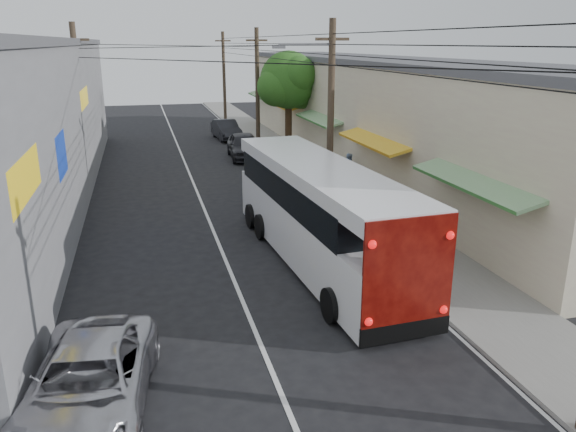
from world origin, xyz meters
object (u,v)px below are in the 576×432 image
Objects in this scene: parked_car_mid at (244,146)px; parked_car_far at (226,130)px; parked_suv at (288,183)px; jeepney at (89,383)px; coach_bus at (318,212)px; pedestrian_far at (348,169)px; pedestrian_near at (327,180)px.

parked_car_mid reaches higher than parked_car_far.
parked_suv reaches higher than parked_car_mid.
parked_suv reaches higher than jeepney.
parked_suv is at bearing -86.52° from parked_car_mid.
coach_bus reaches higher than parked_car_mid.
coach_bus reaches higher than parked_car_far.
pedestrian_far reaches higher than jeepney.
pedestrian_near is (9.50, 13.72, 0.32)m from jeepney.
coach_bus is 2.67× the size of parked_car_far.
jeepney is 1.13× the size of parked_car_far.
pedestrian_far is at bearing -81.54° from parked_car_far.
jeepney is 19.69m from pedestrian_far.
parked_car_mid is (0.81, 17.98, -0.93)m from coach_bus.
parked_car_far is at bearing -49.72° from pedestrian_far.
coach_bus is 7.35× the size of pedestrian_far.
jeepney is at bearing -107.99° from parked_car_far.
jeepney is at bearing -139.25° from coach_bus.
jeepney is at bearing 33.89° from pedestrian_near.
parked_suv is 18.24m from parked_car_far.
pedestrian_near is (1.90, -10.88, 0.20)m from parked_car_mid.
parked_suv is 1.83m from pedestrian_near.
pedestrian_far is (11.40, 16.06, 0.22)m from jeepney.
parked_car_mid is 2.97× the size of pedestrian_far.
coach_bus is at bearing 51.50° from jeepney.
coach_bus is at bearing 91.06° from pedestrian_far.
parked_car_far reaches higher than jeepney.
pedestrian_near is 1.11× the size of pedestrian_far.
coach_bus is 18.02m from parked_car_mid.
parked_car_mid is 2.67× the size of pedestrian_near.
parked_car_mid reaches higher than jeepney.
parked_suv is at bearing -30.76° from pedestrian_near.
coach_bus is 10.53m from pedestrian_far.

